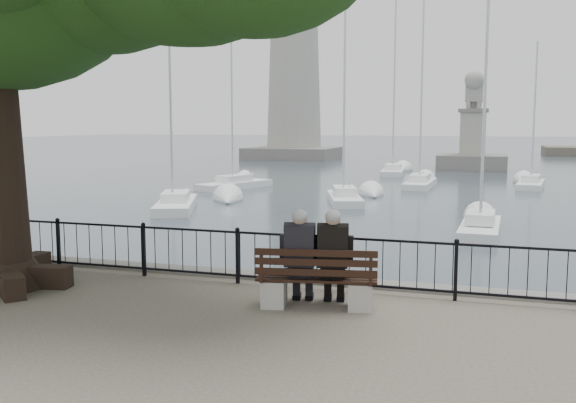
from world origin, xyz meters
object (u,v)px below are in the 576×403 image
at_px(person_left, 301,261).
at_px(lion_monument, 473,145).
at_px(bench, 317,287).
at_px(person_right, 333,262).
at_px(lighthouse, 294,47).

relative_size(person_left, lion_monument, 0.19).
height_order(bench, person_left, person_left).
distance_m(person_left, person_right, 0.54).
bearing_deg(person_left, person_right, 10.07).
distance_m(bench, person_right, 0.49).
relative_size(person_right, lion_monument, 0.19).
xyz_separation_m(person_left, lion_monument, (1.44, 48.53, 0.39)).
distance_m(person_left, lion_monument, 48.55).
bearing_deg(bench, lion_monument, 88.65).
xyz_separation_m(bench, person_right, (0.24, 0.16, 0.39)).
bearing_deg(person_left, lion_monument, 88.30).
relative_size(bench, lighthouse, 0.07).
xyz_separation_m(lighthouse, lion_monument, (20.00, -12.06, -10.44)).
distance_m(person_right, lighthouse, 64.36).
height_order(person_left, person_right, same).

